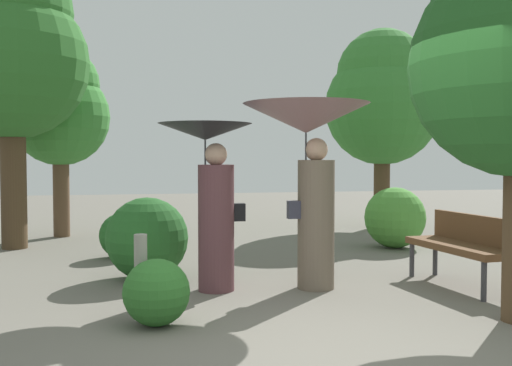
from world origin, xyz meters
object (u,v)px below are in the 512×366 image
at_px(person_right, 309,148).
at_px(path_marker_post, 141,277).
at_px(tree_near_left, 11,48).
at_px(tree_mid_left, 60,107).
at_px(person_left, 211,182).
at_px(tree_mid_right, 383,97).
at_px(park_bench, 463,243).

height_order(person_right, path_marker_post, person_right).
height_order(tree_near_left, path_marker_post, tree_near_left).
height_order(tree_mid_left, path_marker_post, tree_mid_left).
distance_m(person_right, tree_near_left, 5.71).
distance_m(tree_near_left, path_marker_post, 5.91).
bearing_deg(person_left, tree_mid_left, 18.95).
distance_m(tree_mid_left, path_marker_post, 6.58).
relative_size(tree_mid_left, path_marker_post, 4.52).
distance_m(tree_mid_left, tree_mid_right, 6.54).
relative_size(tree_near_left, path_marker_post, 6.09).
bearing_deg(person_left, path_marker_post, 138.45).
relative_size(person_right, path_marker_post, 2.65).
height_order(tree_mid_left, tree_mid_right, tree_mid_right).
height_order(tree_near_left, tree_mid_left, tree_near_left).
distance_m(person_right, tree_mid_left, 6.19).
bearing_deg(tree_mid_right, person_right, -121.62).
height_order(person_right, tree_mid_left, tree_mid_left).
distance_m(park_bench, tree_near_left, 7.52).
distance_m(person_left, park_bench, 3.00).
distance_m(tree_near_left, tree_mid_right, 7.29).
distance_m(person_right, path_marker_post, 2.42).
relative_size(person_right, tree_near_left, 0.43).
bearing_deg(tree_mid_left, tree_mid_right, 1.04).
height_order(tree_mid_right, path_marker_post, tree_mid_right).
xyz_separation_m(person_right, tree_mid_left, (-3.26, 5.20, 0.83)).
relative_size(park_bench, tree_near_left, 0.32).
height_order(person_left, person_right, person_right).
relative_size(person_right, park_bench, 1.37).
relative_size(person_right, tree_mid_right, 0.50).
xyz_separation_m(tree_mid_right, path_marker_post, (-5.16, -6.23, -2.37)).
xyz_separation_m(park_bench, tree_near_left, (-5.65, 4.12, 2.77)).
bearing_deg(person_right, park_bench, -102.23).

